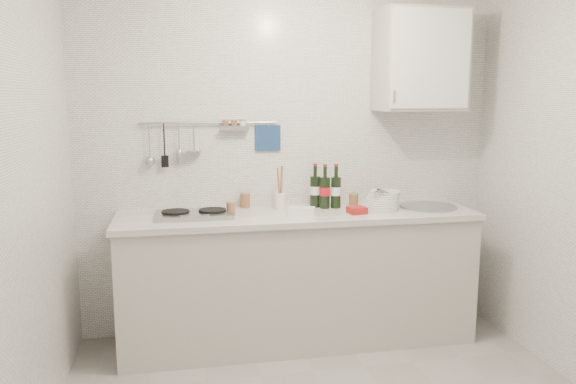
# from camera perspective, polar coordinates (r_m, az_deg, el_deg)

# --- Properties ---
(back_wall) EXTENTS (3.00, 0.02, 2.50)m
(back_wall) POSITION_cam_1_polar(r_m,az_deg,el_deg) (4.06, 0.16, 3.32)
(back_wall) COLOR silver
(back_wall) RESTS_ON floor
(wall_left) EXTENTS (0.02, 2.80, 2.50)m
(wall_left) POSITION_cam_1_polar(r_m,az_deg,el_deg) (2.69, -26.25, -0.90)
(wall_left) COLOR silver
(wall_left) RESTS_ON floor
(counter) EXTENTS (2.44, 0.64, 0.96)m
(counter) POSITION_cam_1_polar(r_m,az_deg,el_deg) (3.95, 1.10, -9.00)
(counter) COLOR #AFA9A1
(counter) RESTS_ON floor
(wall_rail) EXTENTS (0.98, 0.09, 0.34)m
(wall_rail) POSITION_cam_1_polar(r_m,az_deg,el_deg) (3.94, -8.32, 5.59)
(wall_rail) COLOR #93969B
(wall_rail) RESTS_ON back_wall
(wall_cabinet) EXTENTS (0.60, 0.38, 0.70)m
(wall_cabinet) POSITION_cam_1_polar(r_m,az_deg,el_deg) (4.15, 13.29, 12.89)
(wall_cabinet) COLOR #AFA9A1
(wall_cabinet) RESTS_ON back_wall
(plate_stack_hob) EXTENTS (0.25, 0.25, 0.02)m
(plate_stack_hob) POSITION_cam_1_polar(r_m,az_deg,el_deg) (3.81, -11.10, -2.10)
(plate_stack_hob) COLOR #525DBA
(plate_stack_hob) RESTS_ON counter
(plate_stack_sink) EXTENTS (0.29, 0.27, 0.13)m
(plate_stack_sink) POSITION_cam_1_polar(r_m,az_deg,el_deg) (3.98, 9.50, -0.88)
(plate_stack_sink) COLOR white
(plate_stack_sink) RESTS_ON counter
(wine_bottles) EXTENTS (0.21, 0.13, 0.31)m
(wine_bottles) POSITION_cam_1_polar(r_m,az_deg,el_deg) (3.97, 3.81, 0.61)
(wine_bottles) COLOR black
(wine_bottles) RESTS_ON counter
(butter_dish) EXTENTS (0.20, 0.14, 0.05)m
(butter_dish) POSITION_cam_1_polar(r_m,az_deg,el_deg) (3.73, 1.37, -1.96)
(butter_dish) COLOR white
(butter_dish) RESTS_ON counter
(strawberry_punnet) EXTENTS (0.13, 0.13, 0.05)m
(strawberry_punnet) POSITION_cam_1_polar(r_m,az_deg,el_deg) (3.81, 7.01, -1.83)
(strawberry_punnet) COLOR red
(strawberry_punnet) RESTS_ON counter
(utensil_crock) EXTENTS (0.07, 0.07, 0.31)m
(utensil_crock) POSITION_cam_1_polar(r_m,az_deg,el_deg) (3.93, -0.80, -0.68)
(utensil_crock) COLOR white
(utensil_crock) RESTS_ON counter
(jar_a) EXTENTS (0.07, 0.07, 0.11)m
(jar_a) POSITION_cam_1_polar(r_m,az_deg,el_deg) (3.99, -4.38, -0.80)
(jar_a) COLOR brown
(jar_a) RESTS_ON counter
(jar_b) EXTENTS (0.07, 0.07, 0.08)m
(jar_b) POSITION_cam_1_polar(r_m,az_deg,el_deg) (4.12, 8.71, -0.76)
(jar_b) COLOR brown
(jar_b) RESTS_ON counter
(jar_c) EXTENTS (0.07, 0.07, 0.10)m
(jar_c) POSITION_cam_1_polar(r_m,az_deg,el_deg) (4.04, 6.68, -0.80)
(jar_c) COLOR brown
(jar_c) RESTS_ON counter
(jar_d) EXTENTS (0.06, 0.06, 0.10)m
(jar_d) POSITION_cam_1_polar(r_m,az_deg,el_deg) (3.74, -5.82, -1.65)
(jar_d) COLOR brown
(jar_d) RESTS_ON counter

